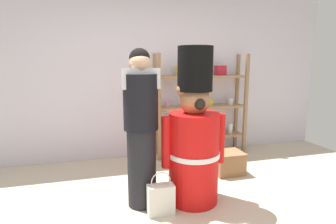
% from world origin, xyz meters
% --- Properties ---
extents(back_wall, '(6.40, 0.12, 2.60)m').
position_xyz_m(back_wall, '(0.00, 2.20, 1.30)').
color(back_wall, silver).
rests_on(back_wall, ground_plane).
extents(merchandise_shelf, '(1.52, 0.35, 1.64)m').
position_xyz_m(merchandise_shelf, '(0.92, 1.98, 0.83)').
color(merchandise_shelf, '#93704C').
rests_on(merchandise_shelf, ground_plane).
extents(teddy_bear_guard, '(0.71, 0.56, 1.66)m').
position_xyz_m(teddy_bear_guard, '(0.25, 0.51, 0.70)').
color(teddy_bear_guard, red).
rests_on(teddy_bear_guard, ground_plane).
extents(person_shopper, '(0.37, 0.35, 1.64)m').
position_xyz_m(person_shopper, '(-0.30, 0.58, 0.85)').
color(person_shopper, black).
rests_on(person_shopper, ground_plane).
extents(shopping_bag, '(0.27, 0.13, 0.45)m').
position_xyz_m(shopping_bag, '(-0.16, 0.33, 0.16)').
color(shopping_bag, silver).
rests_on(shopping_bag, ground_plane).
extents(display_crate, '(0.40, 0.34, 0.30)m').
position_xyz_m(display_crate, '(0.98, 1.09, 0.15)').
color(display_crate, olive).
rests_on(display_crate, ground_plane).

